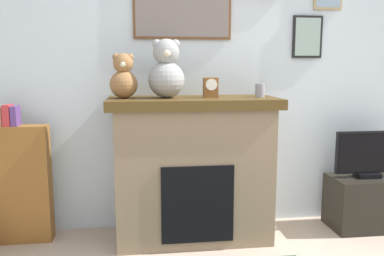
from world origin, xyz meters
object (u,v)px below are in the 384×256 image
(candle_jar, at_px, (260,90))
(television, at_px, (369,155))
(bookshelf, at_px, (22,181))
(teddy_bear_cream, at_px, (166,72))
(mantel_clock, at_px, (211,87))
(teddy_bear_tan, at_px, (124,78))
(tv_stand, at_px, (365,202))
(fireplace, at_px, (193,168))

(candle_jar, bearing_deg, television, 0.61)
(bookshelf, relative_size, teddy_bear_cream, 2.45)
(candle_jar, bearing_deg, mantel_clock, -179.80)
(bookshelf, height_order, teddy_bear_tan, teddy_bear_tan)
(tv_stand, xyz_separation_m, television, (0.00, -0.00, 0.44))
(fireplace, height_order, television, fireplace)
(bookshelf, distance_m, tv_stand, 2.98)
(candle_jar, height_order, teddy_bear_tan, teddy_bear_tan)
(television, distance_m, teddy_bear_tan, 2.22)
(candle_jar, bearing_deg, teddy_bear_tan, -179.98)
(mantel_clock, bearing_deg, bookshelf, 175.79)
(tv_stand, height_order, mantel_clock, mantel_clock)
(bookshelf, bearing_deg, television, -1.96)
(teddy_bear_tan, distance_m, teddy_bear_cream, 0.34)
(television, bearing_deg, mantel_clock, -179.51)
(fireplace, relative_size, bookshelf, 1.20)
(television, bearing_deg, tv_stand, 90.00)
(bookshelf, bearing_deg, tv_stand, -1.93)
(teddy_bear_cream, bearing_deg, television, 0.36)
(bookshelf, relative_size, teddy_bear_tan, 3.23)
(candle_jar, relative_size, mantel_clock, 0.69)
(television, relative_size, teddy_bear_cream, 1.31)
(bookshelf, distance_m, candle_jar, 2.09)
(candle_jar, relative_size, teddy_bear_cream, 0.24)
(television, height_order, candle_jar, candle_jar)
(fireplace, distance_m, teddy_bear_cream, 0.83)
(tv_stand, bearing_deg, teddy_bear_cream, -179.59)
(television, xyz_separation_m, teddy_bear_tan, (-2.12, -0.01, 0.68))
(bookshelf, distance_m, television, 2.97)
(television, bearing_deg, bookshelf, 178.04)
(tv_stand, xyz_separation_m, candle_jar, (-1.01, -0.01, 1.01))
(bookshelf, distance_m, teddy_bear_cream, 1.49)
(television, distance_m, mantel_clock, 1.54)
(tv_stand, bearing_deg, teddy_bear_tan, -179.66)
(fireplace, bearing_deg, television, -0.26)
(tv_stand, relative_size, teddy_bear_cream, 1.36)
(television, height_order, teddy_bear_tan, teddy_bear_tan)
(tv_stand, height_order, candle_jar, candle_jar)
(teddy_bear_tan, bearing_deg, fireplace, 1.88)
(fireplace, xyz_separation_m, teddy_bear_cream, (-0.22, -0.02, 0.80))
(fireplace, relative_size, teddy_bear_cream, 2.94)
(fireplace, relative_size, mantel_clock, 8.51)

